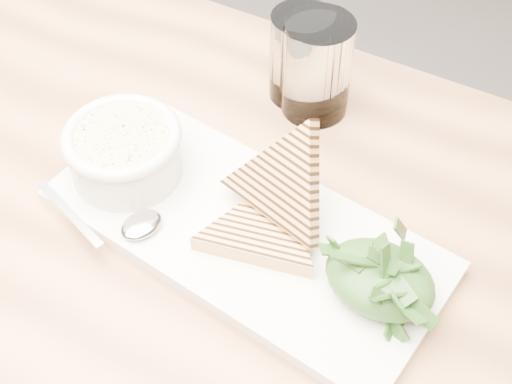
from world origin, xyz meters
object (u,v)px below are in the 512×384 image
Objects in this scene: platter at (245,231)px; glass_far at (317,68)px; table_top at (148,243)px; glass_near at (301,57)px; soup_bowl at (125,157)px.

platter is 3.37× the size of glass_far.
table_top is 0.11m from platter.
table_top is at bearing -99.61° from glass_far.
glass_near is at bearing 86.78° from table_top.
glass_near reaches higher than table_top.
glass_far reaches higher than platter.
table_top is at bearing -148.77° from platter.
soup_bowl is at bearing -175.80° from platter.
platter is (0.09, 0.05, 0.03)m from table_top.
glass_far is at bearing -21.26° from glass_near.
soup_bowl reaches higher than platter.
platter is at bearing -71.47° from glass_near.
platter reaches higher than table_top.
glass_near reaches higher than soup_bowl.
glass_far is (-0.04, 0.21, 0.05)m from platter.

